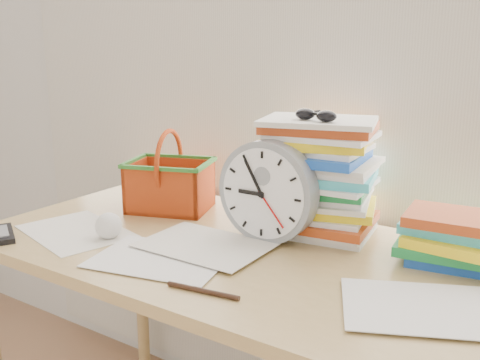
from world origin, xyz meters
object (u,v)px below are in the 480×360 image
Objects in this scene: paper_stack at (318,176)px; basket at (170,171)px; book_stack at (457,240)px; calculator at (0,235)px; desk at (244,276)px; clock at (268,192)px.

paper_stack is 0.46m from basket.
basket reaches higher than book_stack.
calculator is (-0.21, -0.43, -0.11)m from basket.
paper_stack is (0.10, 0.21, 0.23)m from desk.
calculator is (-0.60, -0.36, -0.12)m from clock.
clock reaches higher than desk.
basket reaches higher than calculator.
paper_stack is at bearing 66.41° from calculator.
calculator is (-0.67, -0.49, -0.15)m from paper_stack.
clock is at bearing 61.10° from calculator.
desk is 0.51m from book_stack.
basket is (-0.39, 0.08, -0.01)m from clock.
paper_stack is 1.28× the size of basket.
basket is (-0.82, -0.03, 0.06)m from book_stack.
paper_stack is at bearing -11.82° from basket.
paper_stack is at bearing 175.83° from book_stack.
calculator is at bearing -143.72° from paper_stack.
paper_stack reaches higher than desk.
paper_stack is 1.14× the size of book_stack.
clock is 0.71m from calculator.
clock is 0.45m from book_stack.
book_stack is (0.44, 0.11, -0.07)m from clock.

